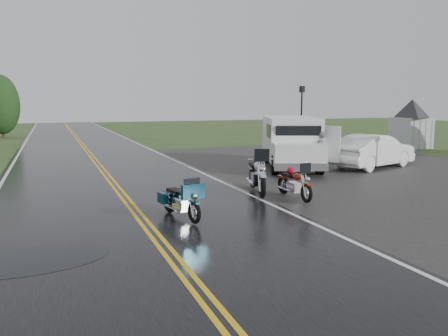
# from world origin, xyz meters

# --- Properties ---
(ground) EXTENTS (120.00, 120.00, 0.00)m
(ground) POSITION_xyz_m (0.00, 0.00, 0.00)
(ground) COLOR #2D471E
(ground) RESTS_ON ground
(road) EXTENTS (8.00, 100.00, 0.04)m
(road) POSITION_xyz_m (0.00, 10.00, 0.02)
(road) COLOR black
(road) RESTS_ON ground
(parking_pad) EXTENTS (14.00, 24.00, 0.03)m
(parking_pad) POSITION_xyz_m (11.00, 5.00, 0.01)
(parking_pad) COLOR black
(parking_pad) RESTS_ON ground
(visitor_center) EXTENTS (16.00, 10.00, 4.80)m
(visitor_center) POSITION_xyz_m (20.00, 12.00, 2.40)
(visitor_center) COLOR #A8AAAD
(visitor_center) RESTS_ON ground
(motorcycle_red) EXTENTS (0.75, 1.96, 1.15)m
(motorcycle_red) POSITION_xyz_m (4.81, 0.55, 0.57)
(motorcycle_red) COLOR #631A0B
(motorcycle_red) RESTS_ON ground
(motorcycle_teal) EXTENTS (1.04, 1.99, 1.12)m
(motorcycle_teal) POSITION_xyz_m (1.09, -0.36, 0.56)
(motorcycle_teal) COLOR #052C3D
(motorcycle_teal) RESTS_ON ground
(motorcycle_silver) EXTENTS (1.60, 2.68, 1.49)m
(motorcycle_silver) POSITION_xyz_m (3.87, 1.55, 0.74)
(motorcycle_silver) COLOR #B5B9BE
(motorcycle_silver) RESTS_ON ground
(van_white) EXTENTS (4.40, 6.45, 2.37)m
(van_white) POSITION_xyz_m (6.48, 5.57, 1.19)
(van_white) COLOR white
(van_white) RESTS_ON ground
(person_at_van) EXTENTS (0.78, 0.74, 1.79)m
(person_at_van) POSITION_xyz_m (8.20, 4.92, 0.90)
(person_at_van) COLOR #535258
(person_at_van) RESTS_ON ground
(sedan_white) EXTENTS (4.85, 2.87, 1.51)m
(sedan_white) POSITION_xyz_m (11.59, 5.69, 0.75)
(sedan_white) COLOR white
(sedan_white) RESTS_ON ground
(lamp_post_far_right) EXTENTS (0.34, 0.34, 4.00)m
(lamp_post_far_right) POSITION_xyz_m (12.18, 12.86, 2.00)
(lamp_post_far_right) COLOR black
(lamp_post_far_right) RESTS_ON ground
(tree_left_far) EXTENTS (2.95, 2.95, 4.54)m
(tree_left_far) POSITION_xyz_m (-5.76, 31.34, 2.27)
(tree_left_far) COLOR #1E3D19
(tree_left_far) RESTS_ON ground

